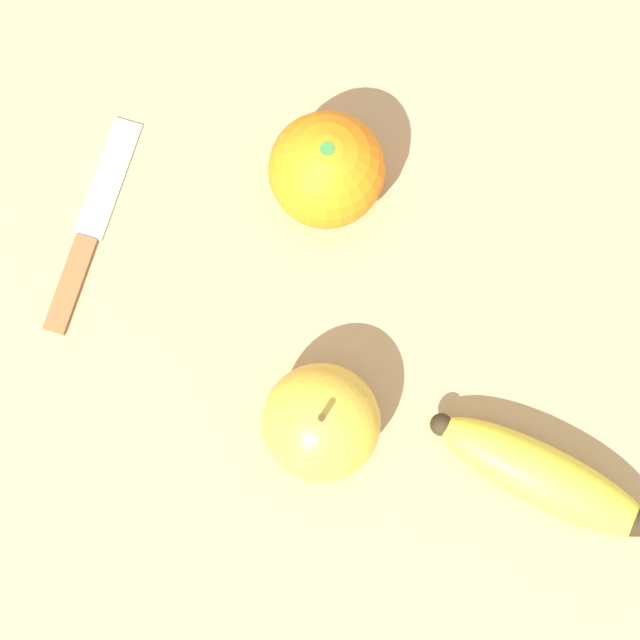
# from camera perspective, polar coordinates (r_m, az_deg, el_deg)

# --- Properties ---
(ground_plane) EXTENTS (3.00, 3.00, 0.00)m
(ground_plane) POSITION_cam_1_polar(r_m,az_deg,el_deg) (0.65, 0.49, -4.59)
(ground_plane) COLOR tan
(banana) EXTENTS (0.17, 0.11, 0.04)m
(banana) POSITION_cam_1_polar(r_m,az_deg,el_deg) (0.65, 14.67, -9.75)
(banana) COLOR yellow
(banana) RESTS_ON ground_plane
(orange) EXTENTS (0.08, 0.08, 0.08)m
(orange) POSITION_cam_1_polar(r_m,az_deg,el_deg) (0.64, 0.65, 9.57)
(orange) COLOR orange
(orange) RESTS_ON ground_plane
(apple) EXTENTS (0.08, 0.08, 0.09)m
(apple) POSITION_cam_1_polar(r_m,az_deg,el_deg) (0.61, 0.01, -6.56)
(apple) COLOR gold
(apple) RESTS_ON ground_plane
(paring_knife) EXTENTS (0.06, 0.17, 0.01)m
(paring_knife) POSITION_cam_1_polar(r_m,az_deg,el_deg) (0.69, -14.24, 5.50)
(paring_knife) COLOR silver
(paring_knife) RESTS_ON ground_plane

